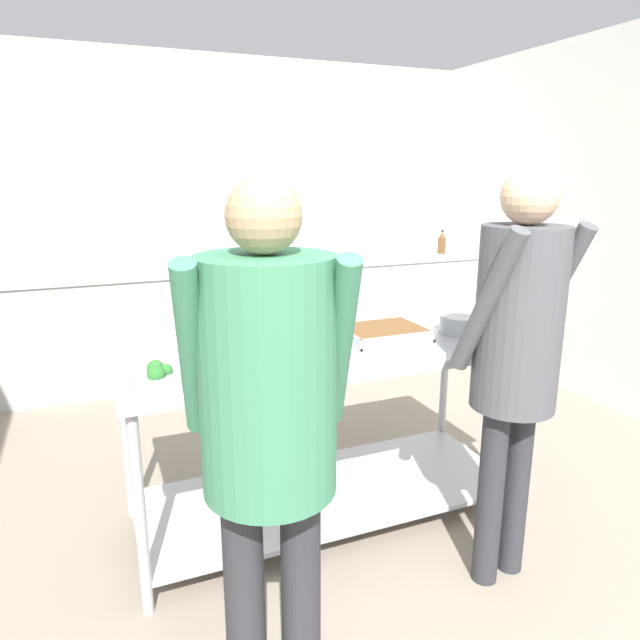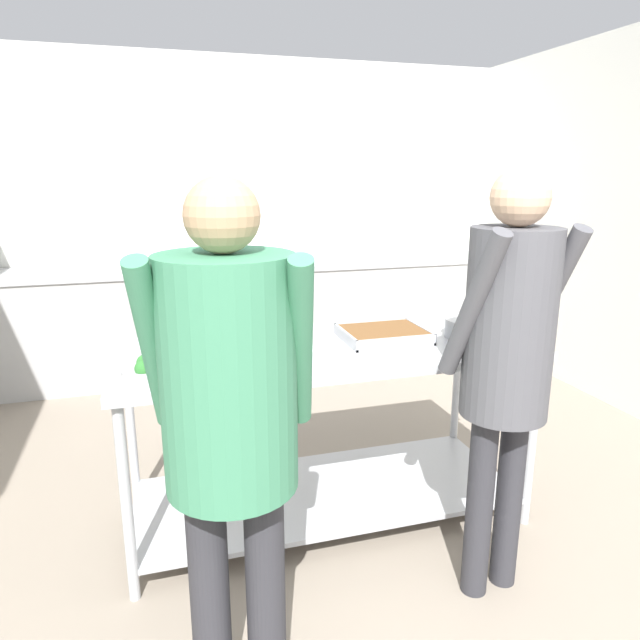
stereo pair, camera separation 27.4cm
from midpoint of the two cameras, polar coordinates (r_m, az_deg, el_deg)
wall_rear at (r=5.22m, az=-6.23°, el=10.49°), size 4.91×0.06×2.65m
back_counter at (r=5.00m, az=-5.19°, el=0.37°), size 4.75×0.65×0.93m
serving_counter at (r=2.78m, az=3.45°, el=-8.31°), size 1.94×0.81×0.89m
broccoli_bowl at (r=2.27m, az=-13.46°, el=-5.23°), size 0.21×0.21×0.10m
serving_tray_vegetables at (r=2.68m, az=-6.06°, el=-2.14°), size 0.45×0.31×0.05m
plate_stack at (r=2.69m, az=2.18°, el=-2.12°), size 0.23×0.23×0.04m
serving_tray_roast at (r=2.80m, az=9.16°, el=-1.48°), size 0.40×0.33×0.05m
sauce_pan at (r=2.94m, az=17.25°, el=-0.71°), size 0.37×0.23×0.09m
guest_serving_left at (r=2.29m, az=21.60°, el=-2.22°), size 0.45×0.37×1.70m
guest_serving_right at (r=1.69m, az=-4.39°, el=-8.36°), size 0.55×0.42×1.67m
water_bottle at (r=5.60m, az=16.63°, el=7.23°), size 0.08×0.08×0.22m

